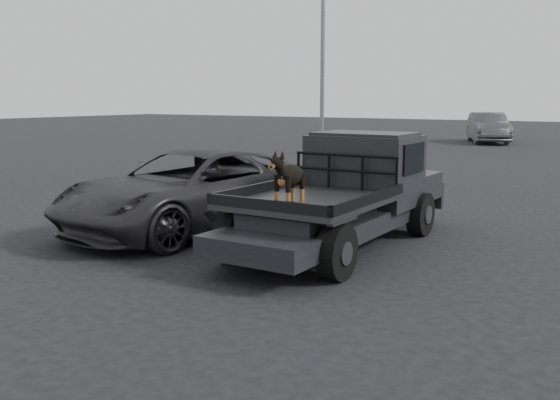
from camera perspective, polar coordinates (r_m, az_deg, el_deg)
The scene contains 7 objects.
ground at distance 8.21m, azimuth 0.54°, elevation -7.54°, with size 120.00×120.00×0.00m, color black.
flatbed_ute at distance 10.07m, azimuth 5.41°, elevation -1.71°, with size 2.00×5.40×0.92m, color black, non-canonical shape.
ute_cab at distance 10.79m, azimuth 7.77°, elevation 3.82°, with size 1.72×1.30×0.88m, color black, non-canonical shape.
headache_rack at distance 10.13m, azimuth 5.99°, elevation 2.56°, with size 1.80×0.08×0.55m, color black, non-canonical shape.
dog at distance 8.41m, azimuth 0.87°, elevation 1.86°, with size 0.32×0.60×0.74m, color black, non-canonical shape.
parked_suv at distance 11.39m, azimuth -8.05°, elevation 0.88°, with size 2.40×5.21×1.45m, color #2A292E.
distant_car_a at distance 34.97m, azimuth 18.48°, elevation 6.29°, with size 1.68×4.81×1.58m, color #454549.
Camera 1 is at (4.11, -6.69, 2.39)m, focal length 40.00 mm.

